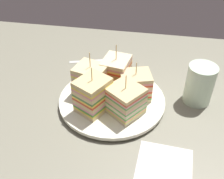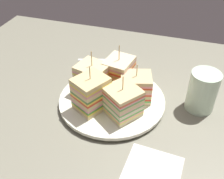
{
  "view_description": "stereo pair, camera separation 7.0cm",
  "coord_description": "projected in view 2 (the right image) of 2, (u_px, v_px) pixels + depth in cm",
  "views": [
    {
      "loc": [
        9.74,
        -53.98,
        48.2
      ],
      "look_at": [
        0.0,
        0.0,
        4.68
      ],
      "focal_mm": 43.31,
      "sensor_mm": 36.0,
      "label": 1
    },
    {
      "loc": [
        16.53,
        -52.3,
        48.2
      ],
      "look_at": [
        0.0,
        0.0,
        4.68
      ],
      "focal_mm": 43.31,
      "sensor_mm": 36.0,
      "label": 2
    }
  ],
  "objects": [
    {
      "name": "sandwich_wedge_0",
      "position": [
        91.0,
        93.0,
        0.66
      ],
      "size": [
        9.56,
        10.04,
        12.46
      ],
      "rotation": [
        0.0,
        0.0,
        7.35
      ],
      "color": "beige",
      "rests_on": "plate"
    },
    {
      "name": "drinking_glass",
      "position": [
        202.0,
        93.0,
        0.69
      ],
      "size": [
        7.38,
        7.38,
        10.9
      ],
      "color": "silver",
      "rests_on": "ground_plane"
    },
    {
      "name": "ground_plane",
      "position": [
        112.0,
        106.0,
        0.73
      ],
      "size": [
        114.89,
        86.15,
        1.8
      ],
      "primitive_type": "cube",
      "color": "gray"
    },
    {
      "name": "sandwich_wedge_2",
      "position": [
        136.0,
        87.0,
        0.7
      ],
      "size": [
        9.35,
        8.44,
        10.53
      ],
      "rotation": [
        0.0,
        0.0,
        9.71
      ],
      "color": "beige",
      "rests_on": "plate"
    },
    {
      "name": "sandwich_wedge_1",
      "position": [
        122.0,
        101.0,
        0.65
      ],
      "size": [
        10.66,
        10.56,
        11.28
      ],
      "rotation": [
        0.0,
        0.0,
        8.78
      ],
      "color": "beige",
      "rests_on": "plate"
    },
    {
      "name": "spoon",
      "position": [
        112.0,
        59.0,
        0.9
      ],
      "size": [
        15.25,
        6.21,
        1.0
      ],
      "rotation": [
        0.0,
        0.0,
        0.29
      ],
      "color": "silver",
      "rests_on": "ground_plane"
    },
    {
      "name": "sandwich_wedge_4",
      "position": [
        93.0,
        79.0,
        0.72
      ],
      "size": [
        9.4,
        8.81,
        12.45
      ],
      "rotation": [
        0.0,
        0.0,
        12.3
      ],
      "color": "#D2BE8A",
      "rests_on": "plate"
    },
    {
      "name": "chip_pile",
      "position": [
        116.0,
        94.0,
        0.72
      ],
      "size": [
        5.55,
        6.36,
        1.86
      ],
      "color": "#EBBF73",
      "rests_on": "plate"
    },
    {
      "name": "plate",
      "position": [
        112.0,
        100.0,
        0.72
      ],
      "size": [
        28.13,
        28.13,
        1.68
      ],
      "color": "white",
      "rests_on": "ground_plane"
    },
    {
      "name": "sandwich_wedge_3",
      "position": [
        118.0,
        73.0,
        0.74
      ],
      "size": [
        8.04,
        8.9,
        12.72
      ],
      "rotation": [
        0.0,
        0.0,
        10.82
      ],
      "color": "#DBB884",
      "rests_on": "plate"
    },
    {
      "name": "napkin",
      "position": [
        152.0,
        172.0,
        0.56
      ],
      "size": [
        12.3,
        12.48,
        0.5
      ],
      "primitive_type": "cube",
      "rotation": [
        0.0,
        0.0,
        -0.07
      ],
      "color": "silver",
      "rests_on": "ground_plane"
    }
  ]
}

